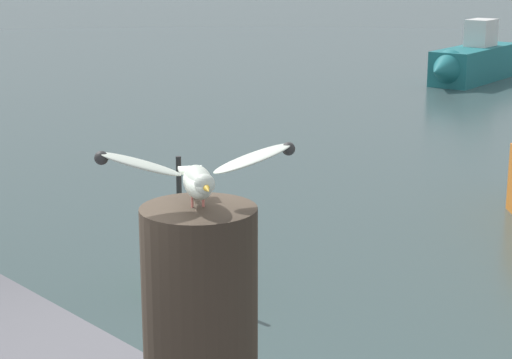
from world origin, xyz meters
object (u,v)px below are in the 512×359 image
seagull (198,174)px  channel_buoy (180,244)px  boat_teal (469,62)px  mooring_post (201,355)px

seagull → channel_buoy: size_ratio=0.45×
seagull → channel_buoy: (-4.30, 3.21, -2.03)m
boat_teal → channel_buoy: 15.00m
channel_buoy → seagull: bearing=-36.7°
seagull → channel_buoy: 5.74m
mooring_post → boat_teal: size_ratio=0.26×
seagull → boat_teal: 19.97m
boat_teal → mooring_post: bearing=-58.1°
channel_buoy → boat_teal: bearing=114.4°
mooring_post → seagull: bearing=-29.8°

